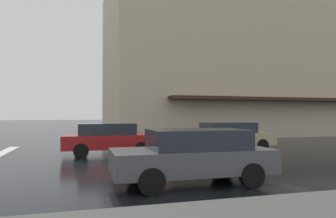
{
  "coord_description": "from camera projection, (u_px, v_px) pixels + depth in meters",
  "views": [
    {
      "loc": [
        -8.55,
        -4.02,
        1.78
      ],
      "look_at": [
        4.93,
        -7.82,
        2.06
      ],
      "focal_mm": 33.16,
      "sensor_mm": 36.0,
      "label": 1
    }
  ],
  "objects": [
    {
      "name": "haussmann_block_corner",
      "position": [
        222.0,
        46.0,
        32.03
      ],
      "size": [
        17.5,
        23.07,
        18.28
      ],
      "color": "beige",
      "rests_on": "ground_plane"
    },
    {
      "name": "car_champagne",
      "position": [
        230.0,
        136.0,
        15.45
      ],
      "size": [
        1.85,
        4.1,
        1.41
      ],
      "color": "tan",
      "rests_on": "ground_plane"
    },
    {
      "name": "car_red",
      "position": [
        109.0,
        138.0,
        13.83
      ],
      "size": [
        1.85,
        4.1,
        1.41
      ],
      "color": "maroon",
      "rests_on": "ground_plane"
    },
    {
      "name": "car_dark_grey",
      "position": [
        193.0,
        155.0,
        8.01
      ],
      "size": [
        1.85,
        4.1,
        1.41
      ],
      "color": "#4C4C51",
      "rests_on": "ground_plane"
    }
  ]
}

